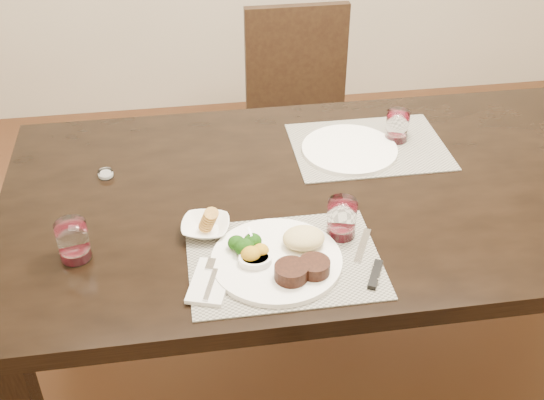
{
  "coord_description": "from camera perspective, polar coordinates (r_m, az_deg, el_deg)",
  "views": [
    {
      "loc": [
        -0.49,
        -1.52,
        1.82
      ],
      "look_at": [
        -0.28,
        -0.13,
        0.82
      ],
      "focal_mm": 45.0,
      "sensor_mm": 36.0,
      "label": 1
    }
  ],
  "objects": [
    {
      "name": "wine_glass_side",
      "position": [
        1.69,
        -16.27,
        -3.45
      ],
      "size": [
        0.07,
        0.07,
        0.1
      ],
      "rotation": [
        0.0,
        0.0,
        0.35
      ],
      "color": "silver",
      "rests_on": "dining_table"
    },
    {
      "name": "steak_knife",
      "position": [
        1.63,
        8.37,
        -5.58
      ],
      "size": [
        0.08,
        0.23,
        0.01
      ],
      "rotation": [
        0.0,
        0.0,
        -0.45
      ],
      "color": "silver",
      "rests_on": "placemat_near"
    },
    {
      "name": "far_plate",
      "position": [
        2.06,
        6.5,
        4.23
      ],
      "size": [
        0.29,
        0.29,
        0.01
      ],
      "primitive_type": "cylinder",
      "color": "white",
      "rests_on": "placemat_far"
    },
    {
      "name": "placemat_near",
      "position": [
        1.64,
        1.03,
        -5.13
      ],
      "size": [
        0.46,
        0.34,
        0.0
      ],
      "primitive_type": "cube",
      "color": "gray",
      "rests_on": "dining_table"
    },
    {
      "name": "dinner_plate",
      "position": [
        1.62,
        0.92,
        -4.8
      ],
      "size": [
        0.31,
        0.31,
        0.06
      ],
      "rotation": [
        0.0,
        0.0,
        0.2
      ],
      "color": "white",
      "rests_on": "placemat_near"
    },
    {
      "name": "dining_table",
      "position": [
        1.97,
        7.52,
        -0.74
      ],
      "size": [
        2.0,
        1.0,
        0.75
      ],
      "color": "black",
      "rests_on": "ground"
    },
    {
      "name": "sauce_ramekin",
      "position": [
        1.61,
        -1.4,
        -5.16
      ],
      "size": [
        0.08,
        0.12,
        0.06
      ],
      "rotation": [
        0.0,
        0.0,
        0.26
      ],
      "color": "white",
      "rests_on": "placemat_near"
    },
    {
      "name": "salt_cellar",
      "position": [
        1.99,
        -13.74,
        2.11
      ],
      "size": [
        0.04,
        0.04,
        0.02
      ],
      "rotation": [
        0.0,
        0.0,
        -0.14
      ],
      "color": "silver",
      "rests_on": "dining_table"
    },
    {
      "name": "napkin_fork",
      "position": [
        1.58,
        -5.18,
        -6.79
      ],
      "size": [
        0.13,
        0.17,
        0.02
      ],
      "rotation": [
        0.0,
        0.0,
        -0.3
      ],
      "color": "silver",
      "rests_on": "placemat_near"
    },
    {
      "name": "cracker_bowl",
      "position": [
        1.73,
        -5.57,
        -2.24
      ],
      "size": [
        0.14,
        0.14,
        0.05
      ],
      "rotation": [
        0.0,
        0.0,
        -0.21
      ],
      "color": "white",
      "rests_on": "placemat_near"
    },
    {
      "name": "wine_glass_near",
      "position": [
        1.7,
        5.84,
        -1.69
      ],
      "size": [
        0.07,
        0.07,
        0.1
      ],
      "rotation": [
        0.0,
        0.0,
        0.15
      ],
      "color": "silver",
      "rests_on": "placemat_near"
    },
    {
      "name": "ground_plane",
      "position": [
        2.42,
        6.29,
        -13.61
      ],
      "size": [
        4.5,
        4.5,
        0.0
      ],
      "primitive_type": "plane",
      "color": "#4A2817",
      "rests_on": "ground"
    },
    {
      "name": "placemat_far",
      "position": [
        2.1,
        8.08,
        4.45
      ],
      "size": [
        0.46,
        0.34,
        0.0
      ],
      "primitive_type": "cube",
      "color": "gray",
      "rests_on": "dining_table"
    },
    {
      "name": "chair_far",
      "position": [
        2.82,
        2.37,
        7.65
      ],
      "size": [
        0.42,
        0.42,
        0.9
      ],
      "color": "black",
      "rests_on": "ground"
    },
    {
      "name": "wine_glass_far",
      "position": [
        2.12,
        10.42,
        5.99
      ],
      "size": [
        0.07,
        0.07,
        0.1
      ],
      "rotation": [
        0.0,
        0.0,
        0.31
      ],
      "color": "silver",
      "rests_on": "placemat_far"
    }
  ]
}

